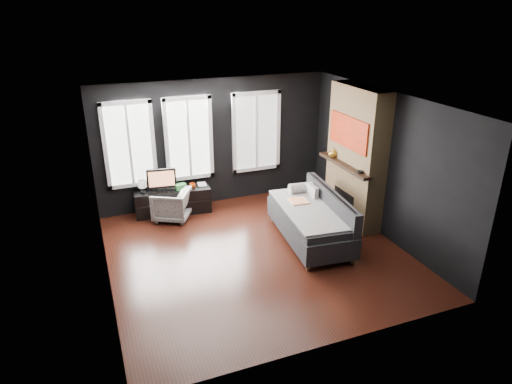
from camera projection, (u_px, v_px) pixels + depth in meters
name	position (u px, v px, depth m)	size (l,w,h in m)	color
floor	(257.00, 254.00, 8.07)	(5.00, 5.00, 0.00)	black
ceiling	(257.00, 101.00, 7.03)	(5.00, 5.00, 0.00)	white
wall_back	(214.00, 143.00, 9.70)	(5.00, 0.02, 2.70)	black
wall_left	(99.00, 205.00, 6.71)	(0.02, 5.00, 2.70)	black
wall_right	(383.00, 165.00, 8.39)	(0.02, 5.00, 2.70)	black
windows	(191.00, 96.00, 9.11)	(4.00, 0.16, 1.76)	white
fireplace	(356.00, 156.00, 8.84)	(0.70, 1.62, 2.70)	#93724C
sofa	(310.00, 217.00, 8.37)	(1.08, 2.17, 0.93)	#262528
stripe_pillow	(312.00, 195.00, 8.82)	(0.09, 0.38, 0.38)	gray
armchair	(172.00, 203.00, 9.23)	(0.68, 0.64, 0.70)	white
media_console	(173.00, 201.00, 9.55)	(1.55, 0.48, 0.53)	black
monitor	(161.00, 178.00, 9.26)	(0.60, 0.13, 0.54)	black
desk_fan	(143.00, 186.00, 9.21)	(0.22, 0.22, 0.31)	gray
mug	(193.00, 185.00, 9.50)	(0.12, 0.10, 0.12)	#E74A0C
book	(197.00, 180.00, 9.59)	(0.18, 0.02, 0.24)	beige
storage_box	(180.00, 187.00, 9.41)	(0.21, 0.13, 0.12)	#2C7436
mantel_vase	(333.00, 153.00, 9.15)	(0.18, 0.18, 0.18)	gold
mantel_clock	(360.00, 172.00, 8.32)	(0.12, 0.12, 0.04)	black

